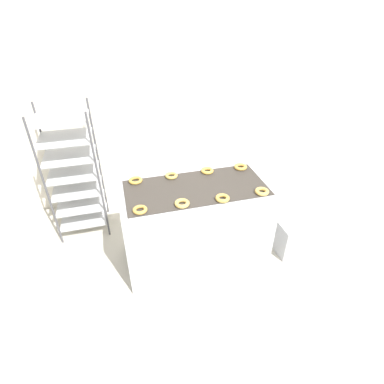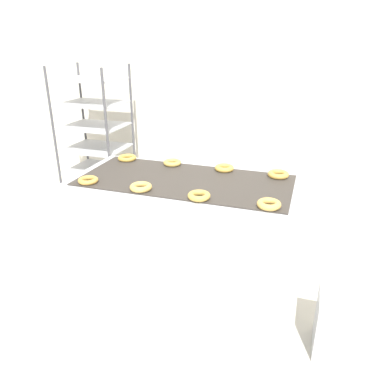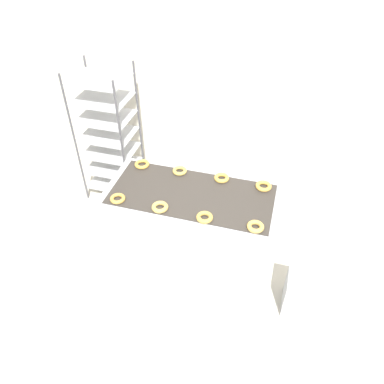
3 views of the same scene
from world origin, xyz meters
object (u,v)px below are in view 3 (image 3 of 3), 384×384
Objects in this scene: donut_near_midleft at (160,207)px; donut_far_midright at (222,178)px; donut_far_midleft at (180,171)px; donut_far_right at (264,186)px; baking_rack_cart at (108,134)px; donut_far_left at (142,164)px; donut_near_left at (118,199)px; donut_near_midright at (205,217)px; donut_near_right at (255,227)px; fryer_machine at (192,231)px; glaze_bin at (306,294)px.

donut_far_midright is (0.42, 0.53, -0.00)m from donut_near_midleft.
donut_far_right is (0.80, -0.01, 0.00)m from donut_far_midleft.
baking_rack_cart reaches higher than donut_far_left.
donut_near_midleft is (0.39, -0.01, 0.00)m from donut_near_left.
donut_near_midright reaches higher than donut_far_left.
donut_near_right reaches higher than donut_near_left.
fryer_machine is 10.98× the size of donut_near_midleft.
glaze_bin is at bearing -25.14° from baking_rack_cart.
donut_near_left is (-0.60, -0.26, 0.50)m from fryer_machine.
glaze_bin is at bearing 3.32° from donut_near_midright.
donut_far_midleft reaches higher than donut_near_left.
fryer_machine is 3.82× the size of glaze_bin.
donut_far_midleft is (-0.80, 0.54, -0.00)m from donut_near_right.
donut_far_left is at bearing 144.32° from donut_near_midright.
fryer_machine reaches higher than glaze_bin.
donut_far_right reaches higher than fryer_machine.
donut_far_midleft is at bearing -179.93° from donut_far_midright.
donut_far_midright reaches higher than donut_far_midleft.
baking_rack_cart is at bearing 154.86° from glaze_bin.
donut_far_midright reaches higher than fryer_machine.
donut_near_midright is 0.99× the size of donut_far_midright.
donut_far_right is at bearing 23.22° from fryer_machine.
donut_far_midleft reaches higher than glaze_bin.
donut_near_midright is at bearing -55.04° from donut_far_midleft.
donut_near_midright is 0.67m from donut_far_midleft.
fryer_machine is 11.68× the size of donut_near_left.
donut_near_midleft and donut_far_right have the same top height.
fryer_machine is 0.82m from donut_near_left.
donut_far_right is at bearing -2.20° from donut_far_midright.
baking_rack_cart is 2.22m from donut_near_right.
glaze_bin is 3.00× the size of donut_far_midleft.
donut_far_left is (-1.19, 0.55, -0.00)m from donut_near_right.
glaze_bin is 0.95m from donut_near_right.
fryer_machine is 0.82m from donut_far_left.
donut_far_left is (0.02, 0.53, 0.00)m from donut_near_left.
donut_near_right is 0.97m from donut_far_midleft.
donut_far_midright reaches higher than donut_far_left.
baking_rack_cart is 1.62m from donut_far_midright.
donut_far_midleft reaches higher than fryer_machine.
donut_far_left is 1.18m from donut_far_right.
fryer_machine is 1.60m from baking_rack_cart.
donut_near_right is (1.87, -1.18, 0.16)m from baking_rack_cart.
donut_near_midright is at bearing -1.67° from donut_near_left.
donut_far_midleft is (0.40, 0.53, 0.00)m from donut_near_left.
baking_rack_cart is 1.99m from donut_far_right.
donut_near_left is 0.94× the size of donut_near_midleft.
donut_near_midright and donut_far_midright have the same top height.
donut_near_midleft is 1.02× the size of donut_near_right.
donut_near_midright reaches higher than glaze_bin.
glaze_bin is 1.91m from donut_near_left.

